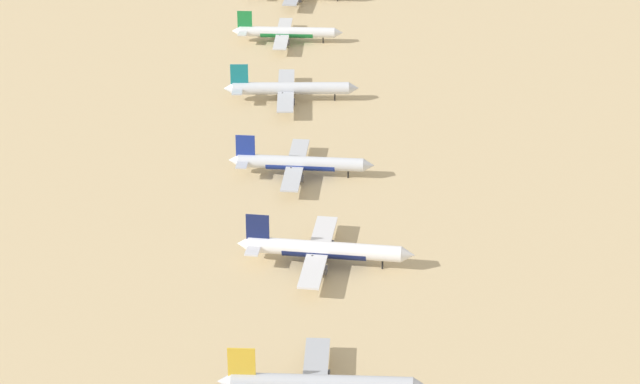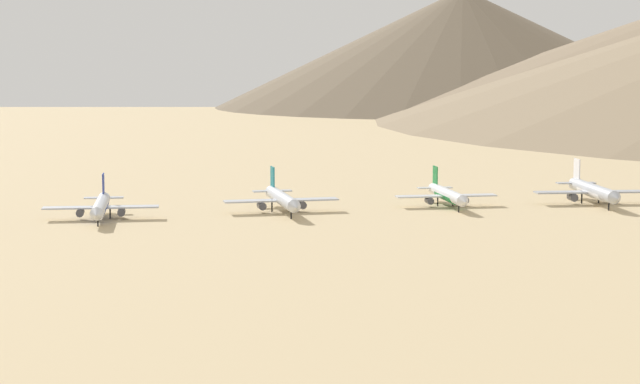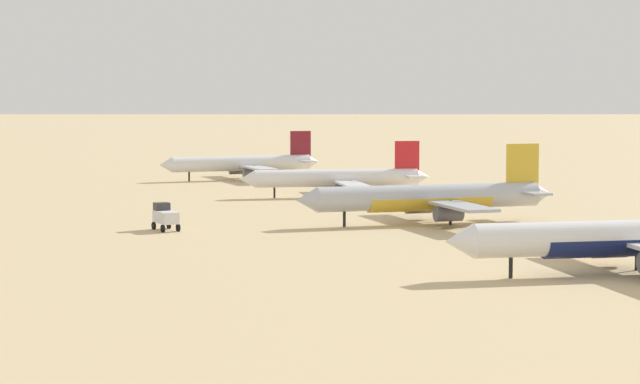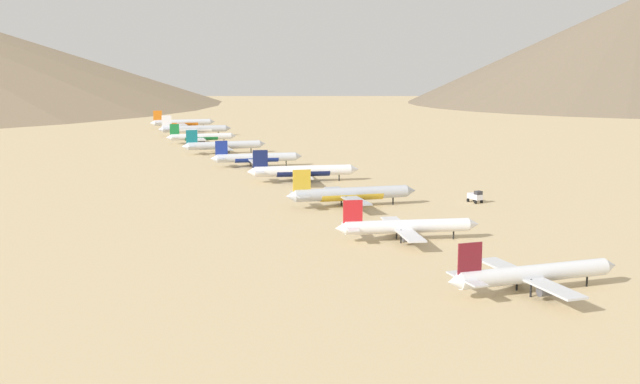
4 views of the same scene
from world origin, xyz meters
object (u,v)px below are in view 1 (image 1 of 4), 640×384
at_px(parked_jet_6, 286,32).
at_px(parked_jet_5, 289,89).
at_px(parked_jet_3, 323,250).
at_px(parked_jet_4, 299,163).

bearing_deg(parked_jet_6, parked_jet_5, -79.44).
distance_m(parked_jet_3, parked_jet_6, 147.76).
relative_size(parked_jet_3, parked_jet_4, 1.07).
bearing_deg(parked_jet_4, parked_jet_5, 102.32).
xyz_separation_m(parked_jet_5, parked_jet_6, (-9.16, 49.14, -0.36)).
height_order(parked_jet_3, parked_jet_6, parked_jet_3).
height_order(parked_jet_4, parked_jet_5, parked_jet_5).
bearing_deg(parked_jet_6, parked_jet_3, -77.23).
xyz_separation_m(parked_jet_4, parked_jet_5, (-10.86, 49.74, 0.22)).
height_order(parked_jet_3, parked_jet_4, parked_jet_3).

